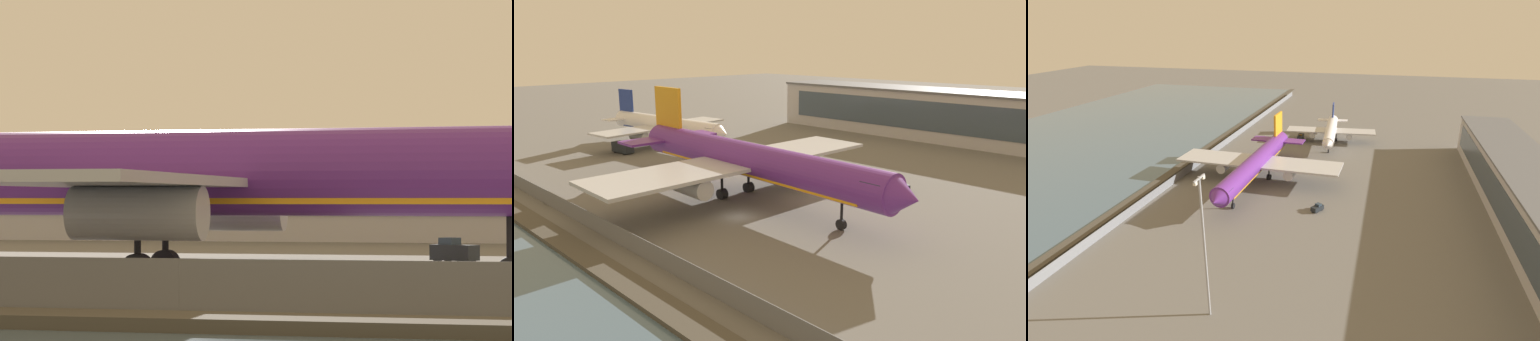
% 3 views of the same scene
% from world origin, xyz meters
% --- Properties ---
extents(ground_plane, '(500.00, 500.00, 0.00)m').
position_xyz_m(ground_plane, '(0.00, 0.00, 0.00)').
color(ground_plane, '#66635E').
extents(shoreline_seawall, '(320.00, 3.00, 0.50)m').
position_xyz_m(shoreline_seawall, '(0.00, -20.50, 0.25)').
color(shoreline_seawall, '#474238').
rests_on(shoreline_seawall, ground).
extents(perimeter_fence, '(280.00, 0.10, 2.23)m').
position_xyz_m(perimeter_fence, '(0.00, -16.00, 1.12)').
color(perimeter_fence, slate).
rests_on(perimeter_fence, ground).
extents(cargo_jet_purple, '(54.64, 46.89, 15.36)m').
position_xyz_m(cargo_jet_purple, '(-5.25, 6.28, 5.86)').
color(cargo_jet_purple, '#602889').
rests_on(cargo_jet_purple, ground).
extents(passenger_jet_white, '(38.76, 33.13, 11.98)m').
position_xyz_m(passenger_jet_white, '(-48.73, 20.65, 4.58)').
color(passenger_jet_white, white).
rests_on(passenger_jet_white, ground).
extents(baggage_tug, '(3.57, 2.97, 1.80)m').
position_xyz_m(baggage_tug, '(8.74, 26.02, 0.81)').
color(baggage_tug, '#1E2328').
rests_on(baggage_tug, ground).
extents(ops_van, '(5.37, 2.56, 2.48)m').
position_xyz_m(ops_van, '(-47.68, 9.46, 1.28)').
color(ops_van, '#1E2328').
rests_on(ops_van, ground).
extents(terminal_building, '(117.82, 15.10, 11.89)m').
position_xyz_m(terminal_building, '(5.68, 72.84, 5.96)').
color(terminal_building, '#B2B2B7').
rests_on(terminal_building, ground).
extents(apron_light_mast_apron_west, '(3.20, 0.40, 23.27)m').
position_xyz_m(apron_light_mast_apron_west, '(48.60, 16.13, 12.94)').
color(apron_light_mast_apron_west, '#93969B').
rests_on(apron_light_mast_apron_west, ground).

